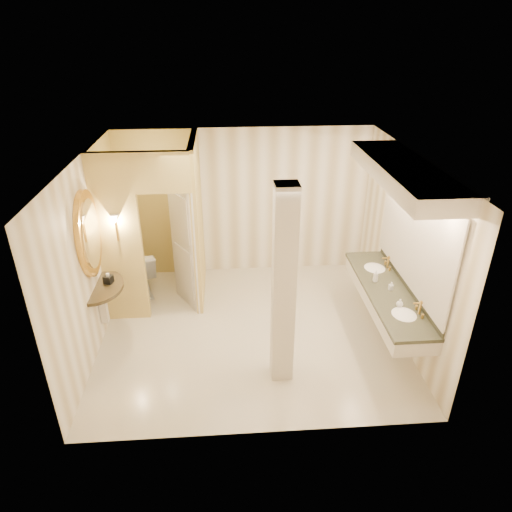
{
  "coord_description": "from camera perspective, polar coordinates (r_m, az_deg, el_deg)",
  "views": [
    {
      "loc": [
        -0.34,
        -5.78,
        4.28
      ],
      "look_at": [
        0.1,
        0.2,
        1.19
      ],
      "focal_mm": 32.0,
      "sensor_mm": 36.0,
      "label": 1
    }
  ],
  "objects": [
    {
      "name": "floor",
      "position": [
        7.2,
        -0.66,
        -9.2
      ],
      "size": [
        4.5,
        4.5,
        0.0
      ],
      "primitive_type": "plane",
      "color": "beige",
      "rests_on": "ground"
    },
    {
      "name": "soap_bottle_b",
      "position": [
        6.41,
        17.54,
        -5.61
      ],
      "size": [
        0.11,
        0.11,
        0.12
      ],
      "primitive_type": "imported",
      "rotation": [
        0.0,
        0.0,
        0.27
      ],
      "color": "silver",
      "rests_on": "vanity"
    },
    {
      "name": "wall_right",
      "position": [
        6.97,
        18.06,
        1.01
      ],
      "size": [
        0.02,
        4.0,
        2.7
      ],
      "primitive_type": "cube",
      "color": "white",
      "rests_on": "floor"
    },
    {
      "name": "soap_bottle_c",
      "position": [
        6.89,
        14.74,
        -2.4
      ],
      "size": [
        0.08,
        0.08,
        0.2
      ],
      "primitive_type": "imported",
      "rotation": [
        0.0,
        0.0,
        -0.02
      ],
      "color": "#C6B28C",
      "rests_on": "vanity"
    },
    {
      "name": "wall_left",
      "position": [
        6.75,
        -20.15,
        -0.22
      ],
      "size": [
        0.02,
        4.0,
        2.7
      ],
      "primitive_type": "cube",
      "color": "white",
      "rests_on": "floor"
    },
    {
      "name": "wall_back",
      "position": [
        8.32,
        -1.57,
        6.65
      ],
      "size": [
        4.5,
        0.02,
        2.7
      ],
      "primitive_type": "cube",
      "color": "white",
      "rests_on": "floor"
    },
    {
      "name": "tissue_box",
      "position": [
        6.99,
        -17.97,
        -2.8
      ],
      "size": [
        0.15,
        0.15,
        0.11
      ],
      "primitive_type": "cube",
      "rotation": [
        0.0,
        0.0,
        -0.34
      ],
      "color": "black",
      "rests_on": "console_shelf"
    },
    {
      "name": "ceiling",
      "position": [
        6.0,
        -0.8,
        12.01
      ],
      "size": [
        4.5,
        4.5,
        0.0
      ],
      "primitive_type": "plane",
      "rotation": [
        3.14,
        0.0,
        0.0
      ],
      "color": "silver",
      "rests_on": "wall_back"
    },
    {
      "name": "pillar",
      "position": [
        5.63,
        3.48,
        -4.1
      ],
      "size": [
        0.28,
        0.28,
        2.7
      ],
      "primitive_type": "cube",
      "color": "beige",
      "rests_on": "floor"
    },
    {
      "name": "vanity",
      "position": [
        6.46,
        17.28,
        1.75
      ],
      "size": [
        0.75,
        2.53,
        2.09
      ],
      "color": "beige",
      "rests_on": "floor"
    },
    {
      "name": "console_shelf",
      "position": [
        6.77,
        -19.77,
        -0.16
      ],
      "size": [
        0.95,
        0.95,
        1.93
      ],
      "color": "black",
      "rests_on": "floor"
    },
    {
      "name": "wall_sconce",
      "position": [
        6.89,
        -17.2,
        4.33
      ],
      "size": [
        0.14,
        0.14,
        0.42
      ],
      "color": "#BF913D",
      "rests_on": "toilet_closet"
    },
    {
      "name": "soap_bottle_a",
      "position": [
        6.76,
        16.53,
        -3.61
      ],
      "size": [
        0.07,
        0.07,
        0.12
      ],
      "primitive_type": "imported",
      "rotation": [
        0.0,
        0.0,
        0.27
      ],
      "color": "beige",
      "rests_on": "vanity"
    },
    {
      "name": "wall_front",
      "position": [
        4.79,
        0.77,
        -10.41
      ],
      "size": [
        4.5,
        0.02,
        2.7
      ],
      "primitive_type": "cube",
      "color": "white",
      "rests_on": "floor"
    },
    {
      "name": "toilet",
      "position": [
        8.17,
        -14.25,
        -1.92
      ],
      "size": [
        0.68,
        0.9,
        0.82
      ],
      "primitive_type": "imported",
      "rotation": [
        0.0,
        0.0,
        3.46
      ],
      "color": "white",
      "rests_on": "floor"
    },
    {
      "name": "toilet_closet",
      "position": [
        7.38,
        -9.99,
        3.76
      ],
      "size": [
        1.5,
        1.55,
        2.7
      ],
      "color": "#F4DF7F",
      "rests_on": "floor"
    }
  ]
}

